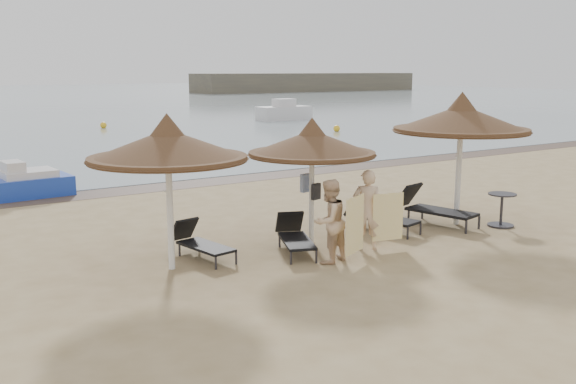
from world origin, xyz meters
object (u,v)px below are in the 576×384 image
(lounger_near_left, at_px, (295,235))
(lounger_far_right, at_px, (431,207))
(side_table, at_px, (501,211))
(person_right, at_px, (367,203))
(lounger_near_right, at_px, (378,215))
(pedal_boat, at_px, (28,183))
(palapa_left, at_px, (168,146))
(palapa_right, at_px, (461,119))
(person_left, at_px, (329,215))
(palapa_center, at_px, (312,144))
(lounger_far_left, at_px, (199,242))

(lounger_near_left, distance_m, lounger_far_right, 4.09)
(side_table, distance_m, person_right, 3.98)
(lounger_near_right, distance_m, pedal_boat, 10.50)
(lounger_near_left, xyz_separation_m, person_right, (1.35, -0.66, 0.63))
(palapa_left, bearing_deg, palapa_right, -3.58)
(palapa_left, height_order, person_left, palapa_left)
(pedal_boat, bearing_deg, lounger_near_right, -59.61)
(pedal_boat, bearing_deg, person_right, -68.37)
(palapa_center, relative_size, lounger_near_right, 1.45)
(lounger_near_right, distance_m, lounger_far_right, 1.49)
(palapa_left, xyz_separation_m, pedal_boat, (-0.76, 8.79, -1.91))
(palapa_left, relative_size, pedal_boat, 1.23)
(lounger_near_right, xyz_separation_m, pedal_boat, (-5.94, 8.65, 0.04))
(lounger_far_left, xyz_separation_m, lounger_near_left, (1.82, -0.67, 0.01))
(lounger_near_right, xyz_separation_m, person_right, (-1.26, -1.08, 0.61))
(palapa_right, height_order, side_table, palapa_right)
(lounger_near_right, distance_m, person_right, 1.76)
(palapa_left, xyz_separation_m, lounger_near_left, (2.57, -0.27, -1.97))
(person_right, relative_size, pedal_boat, 0.81)
(palapa_left, height_order, palapa_center, palapa_left)
(lounger_near_left, xyz_separation_m, person_left, (0.13, -0.99, 0.61))
(palapa_center, relative_size, lounger_far_right, 1.27)
(lounger_near_left, distance_m, lounger_near_right, 2.64)
(palapa_right, relative_size, side_table, 4.03)
(palapa_center, bearing_deg, palapa_left, -178.57)
(palapa_left, height_order, lounger_near_left, palapa_left)
(lounger_far_left, relative_size, person_right, 0.86)
(lounger_near_right, distance_m, side_table, 2.98)
(lounger_far_left, distance_m, lounger_far_right, 5.92)
(palapa_right, bearing_deg, lounger_near_left, 177.81)
(pedal_boat, bearing_deg, side_table, -53.25)
(lounger_far_right, xyz_separation_m, person_left, (-3.95, -1.18, 0.53))
(lounger_near_right, bearing_deg, side_table, -40.42)
(palapa_left, xyz_separation_m, person_right, (3.92, -0.93, -1.34))
(lounger_near_right, xyz_separation_m, person_left, (-2.48, -1.40, 0.58))
(person_left, height_order, person_right, person_right)
(palapa_center, distance_m, lounger_far_left, 3.10)
(person_left, height_order, pedal_boat, person_left)
(lounger_far_right, distance_m, side_table, 1.62)
(lounger_far_left, bearing_deg, pedal_boat, 90.32)
(palapa_center, xyz_separation_m, lounger_far_right, (3.41, -0.16, -1.73))
(person_left, relative_size, pedal_boat, 0.79)
(lounger_near_left, height_order, lounger_far_right, lounger_far_right)
(lounger_near_left, relative_size, person_left, 0.92)
(lounger_far_right, height_order, side_table, lounger_far_right)
(palapa_right, xyz_separation_m, lounger_near_left, (-4.56, 0.17, -2.18))
(lounger_far_left, distance_m, lounger_near_right, 4.43)
(palapa_right, distance_m, lounger_far_right, 2.19)
(lounger_near_right, height_order, person_left, person_left)
(lounger_near_left, relative_size, person_right, 0.90)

